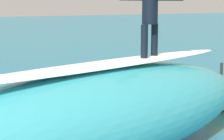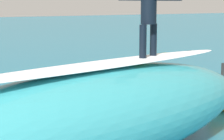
{
  "view_description": "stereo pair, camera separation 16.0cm",
  "coord_description": "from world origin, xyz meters",
  "px_view_note": "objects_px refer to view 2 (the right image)",
  "views": [
    {
      "loc": [
        3.84,
        9.65,
        3.16
      ],
      "look_at": [
        -0.58,
        0.2,
        1.38
      ],
      "focal_mm": 68.82,
      "sensor_mm": 36.0,
      "label": 1
    },
    {
      "loc": [
        3.7,
        9.72,
        3.16
      ],
      "look_at": [
        -0.58,
        0.2,
        1.38
      ],
      "focal_mm": 68.82,
      "sensor_mm": 36.0,
      "label": 2
    }
  ],
  "objects_px": {
    "surfer_riding": "(149,14)",
    "buoy_marker": "(221,97)",
    "surfboard_paddling": "(87,105)",
    "surfer_paddling": "(89,98)",
    "surfboard_riding": "(148,59)"
  },
  "relations": [
    {
      "from": "surfer_riding",
      "to": "surfboard_paddling",
      "type": "xyz_separation_m",
      "value": [
        -0.08,
        -3.79,
        -2.77
      ]
    },
    {
      "from": "surfer_riding",
      "to": "surfboard_paddling",
      "type": "bearing_deg",
      "value": -124.03
    },
    {
      "from": "surfboard_riding",
      "to": "buoy_marker",
      "type": "height_order",
      "value": "surfboard_riding"
    },
    {
      "from": "surfer_paddling",
      "to": "buoy_marker",
      "type": "bearing_deg",
      "value": 113.26
    },
    {
      "from": "surfer_riding",
      "to": "buoy_marker",
      "type": "relative_size",
      "value": 1.09
    },
    {
      "from": "surfboard_riding",
      "to": "surfer_paddling",
      "type": "height_order",
      "value": "surfboard_riding"
    },
    {
      "from": "surfer_riding",
      "to": "surfboard_paddling",
      "type": "height_order",
      "value": "surfer_riding"
    },
    {
      "from": "buoy_marker",
      "to": "surfer_paddling",
      "type": "bearing_deg",
      "value": -33.29
    },
    {
      "from": "surfboard_paddling",
      "to": "surfer_paddling",
      "type": "relative_size",
      "value": 1.63
    },
    {
      "from": "buoy_marker",
      "to": "surfboard_riding",
      "type": "bearing_deg",
      "value": 28.02
    },
    {
      "from": "surfboard_riding",
      "to": "surfboard_paddling",
      "type": "height_order",
      "value": "surfboard_riding"
    },
    {
      "from": "surfboard_paddling",
      "to": "surfer_riding",
      "type": "bearing_deg",
      "value": 55.29
    },
    {
      "from": "surfboard_riding",
      "to": "surfboard_paddling",
      "type": "relative_size",
      "value": 0.93
    },
    {
      "from": "surfer_paddling",
      "to": "buoy_marker",
      "type": "xyz_separation_m",
      "value": [
        -3.16,
        2.07,
        0.19
      ]
    },
    {
      "from": "buoy_marker",
      "to": "surfboard_paddling",
      "type": "bearing_deg",
      "value": -31.53
    }
  ]
}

